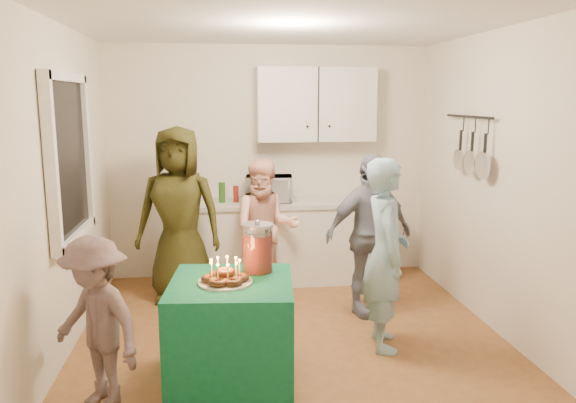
{
  "coord_description": "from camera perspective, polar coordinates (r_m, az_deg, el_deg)",
  "views": [
    {
      "loc": [
        -0.59,
        -4.32,
        2.02
      ],
      "look_at": [
        0.0,
        0.35,
        1.15
      ],
      "focal_mm": 35.0,
      "sensor_mm": 36.0,
      "label": 1
    }
  ],
  "objects": [
    {
      "name": "floor",
      "position": [
        4.8,
        0.54,
        -14.39
      ],
      "size": [
        4.0,
        4.0,
        0.0
      ],
      "primitive_type": "plane",
      "color": "brown",
      "rests_on": "ground"
    },
    {
      "name": "ceiling",
      "position": [
        4.4,
        0.6,
        18.06
      ],
      "size": [
        4.0,
        4.0,
        0.0
      ],
      "primitive_type": "plane",
      "color": "white",
      "rests_on": "floor"
    },
    {
      "name": "back_wall",
      "position": [
        6.39,
        -1.86,
        3.98
      ],
      "size": [
        3.6,
        3.6,
        0.0
      ],
      "primitive_type": "plane",
      "color": "silver",
      "rests_on": "floor"
    },
    {
      "name": "left_wall",
      "position": [
        4.54,
        -22.55,
        0.55
      ],
      "size": [
        4.0,
        4.0,
        0.0
      ],
      "primitive_type": "plane",
      "color": "silver",
      "rests_on": "floor"
    },
    {
      "name": "right_wall",
      "position": [
        4.99,
        21.53,
        1.44
      ],
      "size": [
        4.0,
        4.0,
        0.0
      ],
      "primitive_type": "plane",
      "color": "silver",
      "rests_on": "floor"
    },
    {
      "name": "window_night",
      "position": [
        4.79,
        -21.48,
        4.12
      ],
      "size": [
        0.04,
        1.0,
        1.2
      ],
      "primitive_type": "cube",
      "color": "black",
      "rests_on": "left_wall"
    },
    {
      "name": "counter",
      "position": [
        6.27,
        0.27,
        -4.22
      ],
      "size": [
        2.2,
        0.58,
        0.86
      ],
      "primitive_type": "cube",
      "color": "white",
      "rests_on": "floor"
    },
    {
      "name": "countertop",
      "position": [
        6.18,
        0.27,
        -0.13
      ],
      "size": [
        2.24,
        0.62,
        0.05
      ],
      "primitive_type": "cube",
      "color": "beige",
      "rests_on": "counter"
    },
    {
      "name": "upper_cabinet",
      "position": [
        6.27,
        2.86,
        9.81
      ],
      "size": [
        1.3,
        0.3,
        0.8
      ],
      "primitive_type": "cube",
      "color": "white",
      "rests_on": "back_wall"
    },
    {
      "name": "pot_rack",
      "position": [
        5.54,
        17.55,
        5.64
      ],
      "size": [
        0.12,
        1.0,
        0.6
      ],
      "primitive_type": "cube",
      "color": "black",
      "rests_on": "right_wall"
    },
    {
      "name": "microwave",
      "position": [
        6.12,
        -1.96,
        1.33
      ],
      "size": [
        0.54,
        0.4,
        0.28
      ],
      "primitive_type": "imported",
      "rotation": [
        0.0,
        0.0,
        -0.11
      ],
      "color": "white",
      "rests_on": "countertop"
    },
    {
      "name": "party_table",
      "position": [
        4.11,
        -5.71,
        -13.1
      ],
      "size": [
        0.93,
        0.93,
        0.76
      ],
      "primitive_type": "cube",
      "rotation": [
        0.0,
        0.0,
        -0.1
      ],
      "color": "#0E6039",
      "rests_on": "floor"
    },
    {
      "name": "donut_cake",
      "position": [
        3.91,
        -6.41,
        -6.98
      ],
      "size": [
        0.38,
        0.38,
        0.18
      ],
      "primitive_type": null,
      "color": "#381C0C",
      "rests_on": "party_table"
    },
    {
      "name": "punch_jar",
      "position": [
        4.13,
        -3.11,
        -4.85
      ],
      "size": [
        0.22,
        0.22,
        0.34
      ],
      "primitive_type": "cylinder",
      "color": "red",
      "rests_on": "party_table"
    },
    {
      "name": "man_birthday",
      "position": [
        4.6,
        9.86,
        -5.31
      ],
      "size": [
        0.43,
        0.6,
        1.56
      ],
      "primitive_type": "imported",
      "rotation": [
        0.0,
        0.0,
        1.47
      ],
      "color": "#8CB6CC",
      "rests_on": "floor"
    },
    {
      "name": "woman_back_left",
      "position": [
        5.69,
        -11.02,
        -1.31
      ],
      "size": [
        0.96,
        0.73,
        1.75
      ],
      "primitive_type": "imported",
      "rotation": [
        0.0,
        0.0,
        -0.21
      ],
      "color": "#4E4D16",
      "rests_on": "floor"
    },
    {
      "name": "woman_back_center",
      "position": [
        5.7,
        -2.27,
        -2.79
      ],
      "size": [
        0.71,
        0.56,
        1.43
      ],
      "primitive_type": "imported",
      "rotation": [
        0.0,
        0.0,
        -0.03
      ],
      "color": "#FF9785",
      "rests_on": "floor"
    },
    {
      "name": "woman_back_right",
      "position": [
        5.3,
        8.23,
        -3.35
      ],
      "size": [
        0.96,
        0.61,
        1.53
      ],
      "primitive_type": "imported",
      "rotation": [
        0.0,
        0.0,
        0.29
      ],
      "color": "black",
      "rests_on": "floor"
    },
    {
      "name": "child_near_left",
      "position": [
        3.93,
        -18.91,
        -11.59
      ],
      "size": [
        0.85,
        0.81,
        1.16
      ],
      "primitive_type": "imported",
      "rotation": [
        0.0,
        0.0,
        -0.7
      ],
      "color": "#584647",
      "rests_on": "floor"
    }
  ]
}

